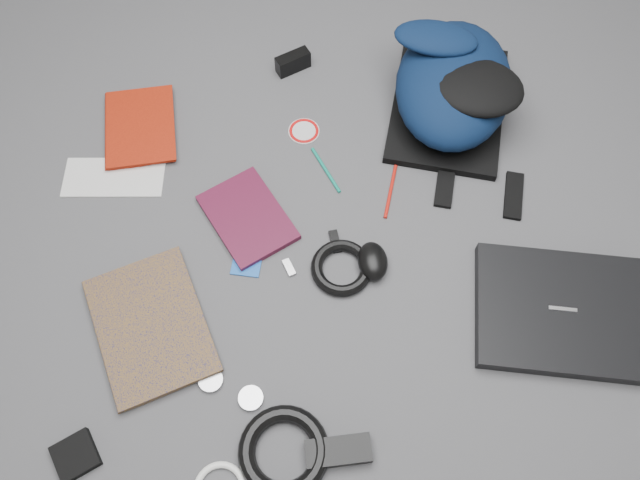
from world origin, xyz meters
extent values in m
plane|color=#4F4F51|center=(0.00, 0.00, 0.00)|extent=(4.00, 4.00, 0.00)
cube|color=black|center=(0.44, -0.26, 0.02)|extent=(0.40, 0.35, 0.03)
imported|color=maroon|center=(-0.43, 0.39, 0.01)|extent=(0.18, 0.23, 0.02)
imported|color=#A16C0B|center=(-0.47, -0.13, 0.01)|extent=(0.26, 0.32, 0.02)
cube|color=silver|center=(-0.42, 0.26, 0.00)|extent=(0.24, 0.15, 0.00)
cube|color=#3A0B1D|center=(-0.14, 0.09, 0.01)|extent=(0.21, 0.25, 0.02)
cube|color=black|center=(0.04, 0.49, 0.02)|extent=(0.09, 0.05, 0.05)
cylinder|color=silver|center=(0.03, 0.30, 0.00)|extent=(0.08, 0.08, 0.00)
cylinder|color=#0E7E66|center=(0.05, 0.18, 0.00)|extent=(0.04, 0.13, 0.01)
cylinder|color=red|center=(0.18, 0.09, 0.00)|extent=(0.07, 0.13, 0.01)
cube|color=#1754AE|center=(-0.16, 0.00, 0.00)|extent=(0.09, 0.11, 0.00)
cube|color=black|center=(0.03, 0.00, 0.00)|extent=(0.02, 0.05, 0.01)
cube|color=#A3A2A5|center=(-0.08, -0.04, 0.00)|extent=(0.02, 0.04, 0.01)
ellipsoid|color=black|center=(0.10, -0.07, 0.02)|extent=(0.07, 0.09, 0.05)
cylinder|color=#A4A4A6|center=(-0.27, -0.24, 0.01)|extent=(0.05, 0.05, 0.01)
cylinder|color=#AFAFB1|center=(-0.20, -0.29, 0.01)|extent=(0.06, 0.06, 0.01)
torus|color=black|center=(0.03, -0.07, 0.01)|extent=(0.17, 0.17, 0.03)
cube|color=black|center=(-0.06, -0.43, 0.01)|extent=(0.12, 0.06, 0.03)
torus|color=black|center=(-0.16, -0.40, 0.02)|extent=(0.22, 0.22, 0.03)
cube|color=black|center=(-0.53, -0.33, 0.01)|extent=(0.09, 0.09, 0.02)
camera|label=1|loc=(-0.12, -0.57, 1.21)|focal=35.00mm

